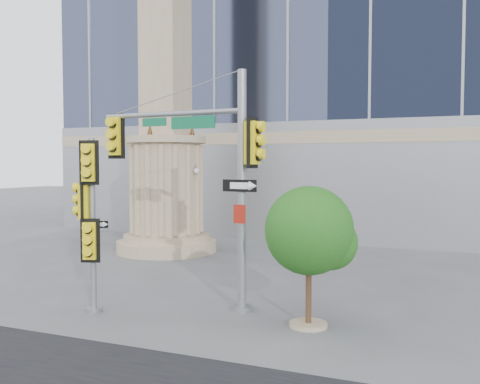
% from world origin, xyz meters
% --- Properties ---
extents(ground, '(120.00, 120.00, 0.00)m').
position_xyz_m(ground, '(0.00, 0.00, 0.00)').
color(ground, '#545456').
rests_on(ground, ground).
extents(monument, '(4.40, 4.40, 16.60)m').
position_xyz_m(monument, '(-6.00, 9.00, 5.52)').
color(monument, tan).
rests_on(monument, ground).
extents(main_signal_pole, '(4.94, 0.73, 6.38)m').
position_xyz_m(main_signal_pole, '(-0.42, 1.57, 3.95)').
color(main_signal_pole, slate).
rests_on(main_signal_pole, ground).
extents(secondary_signal_pole, '(0.86, 0.62, 4.59)m').
position_xyz_m(secondary_signal_pole, '(-2.87, -0.22, 2.70)').
color(secondary_signal_pole, slate).
rests_on(secondary_signal_pole, ground).
extents(street_tree, '(2.18, 2.13, 3.40)m').
position_xyz_m(street_tree, '(2.79, 0.83, 2.24)').
color(street_tree, tan).
rests_on(street_tree, ground).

